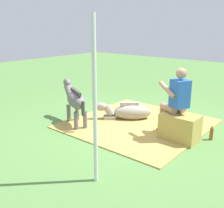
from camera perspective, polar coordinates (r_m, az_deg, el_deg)
ground_plane at (r=5.93m, az=2.86°, el=-4.77°), size 24.00×24.00×0.00m
hay_patch at (r=6.09m, az=5.54°, el=-4.15°), size 2.78×2.87×0.02m
hay_bale at (r=5.33m, az=14.16°, el=-4.81°), size 0.70×0.47×0.52m
person_seated at (r=5.28m, az=13.32°, el=1.03°), size 0.72×0.60×1.40m
pony_standing at (r=5.95m, az=-7.87°, el=0.93°), size 1.25×0.77×0.93m
pony_lying at (r=6.31m, az=3.46°, el=-1.64°), size 1.18×1.09×0.42m
soda_bottle at (r=5.56m, az=20.32°, el=-5.75°), size 0.07×0.07×0.29m
tent_pole_left at (r=3.55m, az=-3.67°, el=0.05°), size 0.06×0.06×2.29m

